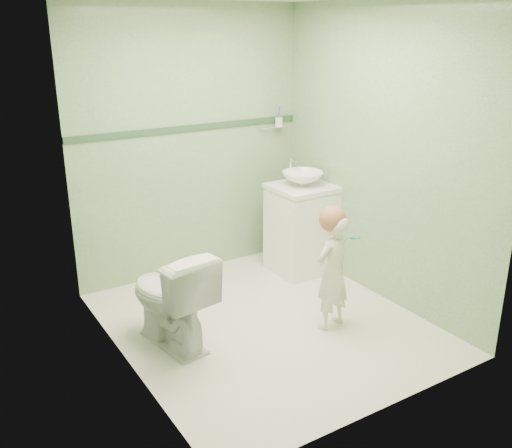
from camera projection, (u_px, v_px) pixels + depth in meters
ground at (266, 323)px, 4.44m from camera, size 2.50×2.50×0.00m
room_shell at (267, 174)px, 4.04m from camera, size 2.50×2.54×2.40m
trim_stripe at (190, 128)px, 4.98m from camera, size 2.20×0.02×0.05m
vanity at (301, 230)px, 5.29m from camera, size 0.52×0.50×0.80m
counter at (302, 187)px, 5.15m from camera, size 0.54×0.52×0.04m
basin at (303, 178)px, 5.13m from camera, size 0.37×0.37×0.13m
faucet at (291, 166)px, 5.25m from camera, size 0.03×0.13×0.18m
cup_holder at (278, 122)px, 5.39m from camera, size 0.26×0.07×0.21m
toilet at (170, 297)px, 4.05m from camera, size 0.53×0.79×0.75m
toddler at (332, 272)px, 4.26m from camera, size 0.36×0.27×0.90m
hair_cap at (333, 219)px, 4.14m from camera, size 0.20×0.20×0.20m
teal_toothbrush at (354, 238)px, 4.12m from camera, size 0.11×0.14×0.08m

